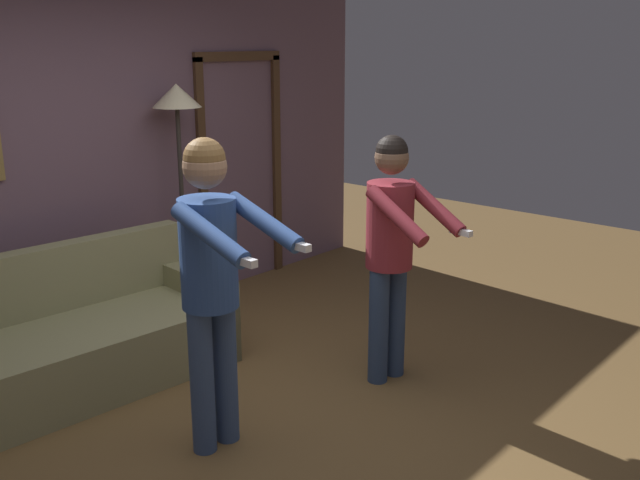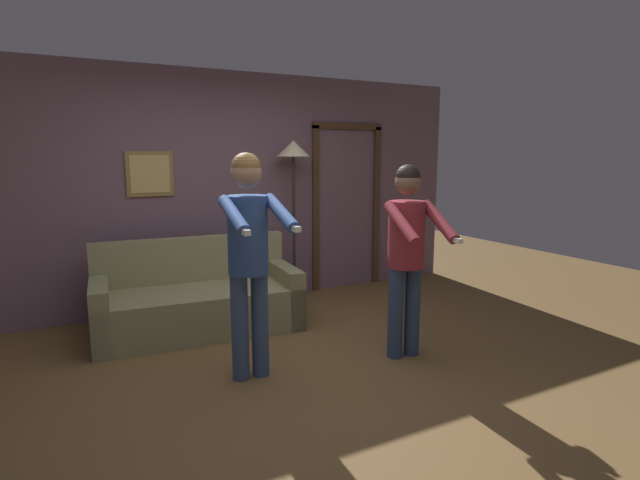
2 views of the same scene
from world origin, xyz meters
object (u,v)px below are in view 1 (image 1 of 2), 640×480
(torchiere_lamp, at_px, (178,118))
(person_standing_right, at_px, (392,238))
(couch, at_px, (80,343))
(person_standing_left, at_px, (212,267))

(torchiere_lamp, distance_m, person_standing_right, 2.09)
(couch, height_order, person_standing_right, person_standing_right)
(torchiere_lamp, distance_m, person_standing_left, 2.21)
(person_standing_right, bearing_deg, couch, 132.99)
(torchiere_lamp, height_order, person_standing_right, torchiere_lamp)
(person_standing_right, bearing_deg, person_standing_left, 170.38)
(person_standing_left, height_order, person_standing_right, person_standing_left)
(torchiere_lamp, relative_size, person_standing_right, 1.15)
(torchiere_lamp, bearing_deg, person_standing_left, -123.99)
(person_standing_left, relative_size, person_standing_right, 1.06)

